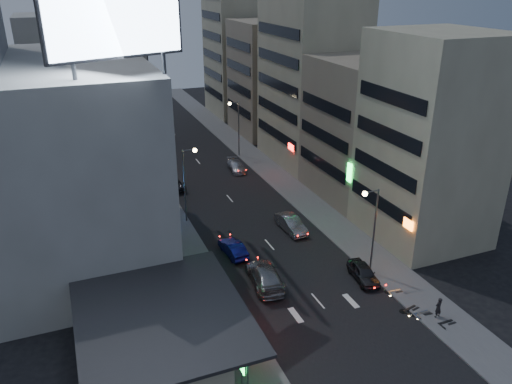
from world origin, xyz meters
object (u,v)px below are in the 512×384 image
parked_car_right_near (363,273)px  person (438,308)px  scooter_silver_a (430,304)px  scooter_black_a (452,313)px  road_car_silver (265,276)px  scooter_black_b (415,298)px  parked_car_right_mid (291,224)px  scooter_silver_b (401,284)px  road_car_blue (233,248)px  parked_car_left (173,184)px  parked_car_right_far (236,166)px  scooter_blue (428,304)px

parked_car_right_near → person: bearing=-62.7°
scooter_silver_a → person: bearing=-172.4°
person → scooter_black_a: person is taller
road_car_silver → scooter_black_b: 12.31m
parked_car_right_mid → scooter_silver_b: size_ratio=2.74×
scooter_silver_a → road_car_blue: bearing=44.7°
parked_car_left → scooter_black_a: size_ratio=2.40×
road_car_blue → scooter_silver_a: size_ratio=2.21×
parked_car_right_far → scooter_black_b: 34.09m
road_car_blue → scooter_silver_b: size_ratio=2.44×
road_car_blue → scooter_silver_b: bearing=131.4°
scooter_black_a → scooter_silver_b: (-1.17, 4.81, -0.07)m
road_car_silver → scooter_silver_a: size_ratio=3.08×
scooter_silver_a → scooter_silver_b: scooter_silver_a is taller
parked_car_right_mid → scooter_black_a: 18.67m
parked_car_left → scooter_silver_a: 34.58m
road_car_silver → scooter_silver_b: size_ratio=3.40×
scooter_black_a → parked_car_left: bearing=21.7°
parked_car_left → scooter_silver_a: parked_car_left is taller
parked_car_left → road_car_silver: bearing=90.7°
parked_car_right_far → scooter_black_a: size_ratio=2.32×
parked_car_right_near → road_car_blue: bearing=145.6°
scooter_blue → road_car_blue: bearing=42.1°
parked_car_right_near → scooter_black_b: (1.71, -4.76, 0.02)m
road_car_blue → scooter_silver_b: (11.11, -10.73, -0.05)m
person → scooter_silver_b: size_ratio=0.99×
parked_car_right_mid → person: size_ratio=2.77×
road_car_silver → scooter_blue: bearing=149.4°
road_car_blue → scooter_blue: size_ratio=2.27×
scooter_black_a → road_car_silver: bearing=48.2°
parked_car_right_far → person: person is taller
parked_car_left → person: person is taller
scooter_silver_a → scooter_blue: (-0.09, 0.07, -0.02)m
scooter_silver_a → scooter_blue: 0.12m
parked_car_left → scooter_black_a: bearing=107.2°
parked_car_right_mid → scooter_silver_a: size_ratio=2.48×
parked_car_right_mid → scooter_blue: size_ratio=2.55×
parked_car_right_far → scooter_silver_a: bearing=-79.0°
parked_car_right_mid → parked_car_right_far: bearing=85.7°
scooter_black_a → scooter_silver_a: size_ratio=1.03×
scooter_black_a → parked_car_right_mid: bearing=15.0°
road_car_silver → scooter_silver_a: 13.44m
parked_car_right_near → parked_car_right_mid: parked_car_right_mid is taller
scooter_silver_b → scooter_black_a: bearing=-159.5°
parked_car_right_near → scooter_black_a: parked_car_right_near is taller
scooter_black_a → scooter_black_b: 2.97m
parked_car_left → scooter_blue: size_ratio=2.54×
parked_car_right_near → person: person is taller
parked_car_right_near → road_car_silver: 8.58m
scooter_black_b → parked_car_right_near: bearing=6.5°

